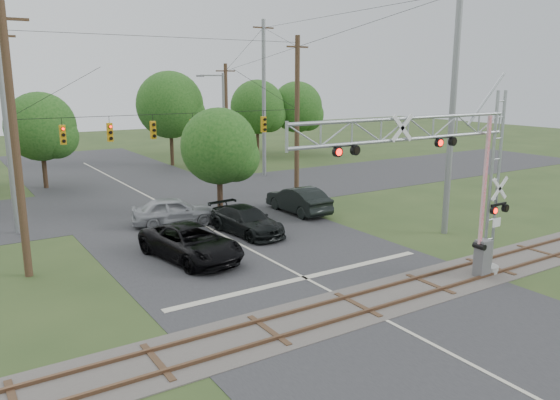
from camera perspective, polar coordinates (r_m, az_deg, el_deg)
ground at (r=20.18m, az=11.88°, el=-12.68°), size 160.00×160.00×0.00m
road_main at (r=27.63m, az=-2.82°, el=-5.38°), size 14.00×90.00×0.02m
road_cross at (r=39.98m, az=-12.89°, el=-0.03°), size 90.00×12.00×0.02m
railroad_track at (r=21.49m, az=8.09°, el=-10.81°), size 90.00×3.20×0.17m
crossing_gantry at (r=22.61m, az=16.76°, el=2.93°), size 11.38×1.03×8.04m
traffic_signal_span at (r=35.77m, az=-9.74°, el=7.86°), size 19.34×0.36×11.50m
pickup_black at (r=26.56m, az=-9.29°, el=-4.41°), size 3.76×6.39×1.67m
car_dark at (r=30.53m, az=-3.51°, el=-2.17°), size 2.72×5.47×1.53m
sedan_silver at (r=32.95m, az=-11.01°, el=-1.14°), size 5.27×3.13×1.68m
suv_dark at (r=35.26m, az=1.93°, el=0.02°), size 1.82×5.21×1.72m
streetlight at (r=45.62m, az=-6.09°, el=8.10°), size 2.39×0.25×8.97m
utility_poles at (r=37.98m, az=-8.48°, el=8.98°), size 26.02×27.92×13.54m
treeline at (r=51.72m, az=-14.66°, el=8.55°), size 52.08×27.49×9.29m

